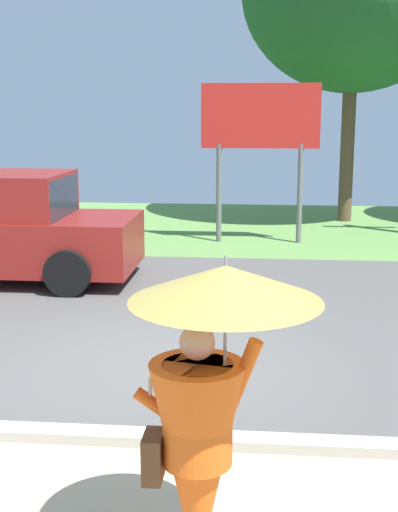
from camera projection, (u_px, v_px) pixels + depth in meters
The scene contains 3 objects.
ground_plane at pixel (183, 300), 11.16m from camera, with size 40.00×22.00×0.20m.
monk_pedestrian at pixel (205, 407), 4.28m from camera, with size 1.17×1.17×2.13m.
roadside_billboard at pixel (260, 128), 15.23m from camera, with size 2.60×0.12×3.50m.
Camera 1 is at (1.26, -7.75, 2.98)m, focal length 48.87 mm.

